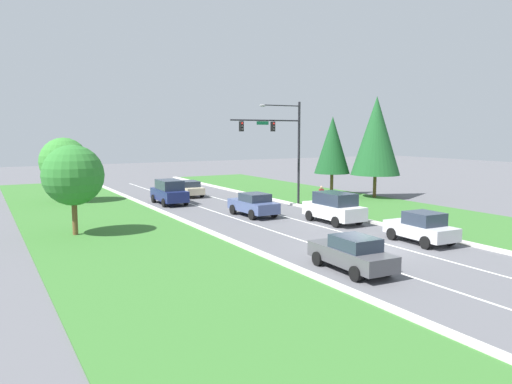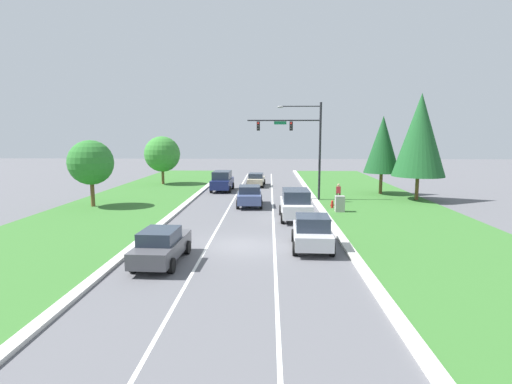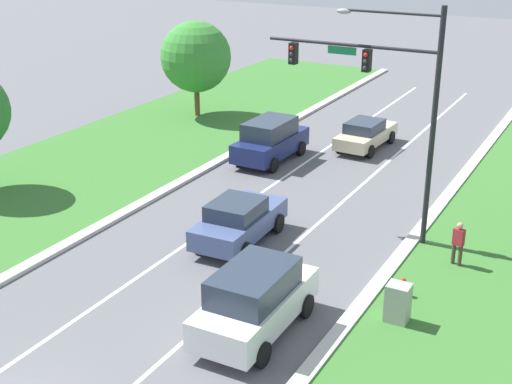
{
  "view_description": "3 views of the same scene",
  "coord_description": "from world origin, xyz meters",
  "px_view_note": "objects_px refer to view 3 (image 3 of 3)",
  "views": [
    {
      "loc": [
        -18.05,
        -20.06,
        6.27
      ],
      "look_at": [
        1.13,
        14.05,
        1.55
      ],
      "focal_mm": 35.0,
      "sensor_mm": 36.0,
      "label": 1
    },
    {
      "loc": [
        1.51,
        -20.81,
        5.9
      ],
      "look_at": [
        0.47,
        10.15,
        1.48
      ],
      "focal_mm": 28.0,
      "sensor_mm": 36.0,
      "label": 2
    },
    {
      "loc": [
        12.14,
        -9.03,
        11.67
      ],
      "look_at": [
        -0.08,
        13.42,
        1.63
      ],
      "focal_mm": 50.0,
      "sensor_mm": 36.0,
      "label": 3
    }
  ],
  "objects_px": {
    "traffic_signal_mast": "(388,90)",
    "pedestrian": "(458,242)",
    "white_suv": "(255,300)",
    "fire_hydrant": "(403,288)",
    "champagne_sedan": "(366,134)",
    "slate_blue_sedan": "(239,220)",
    "oak_near_left_tree": "(196,57)",
    "navy_suv": "(270,140)",
    "utility_cabinet": "(398,304)"
  },
  "relations": [
    {
      "from": "white_suv",
      "to": "traffic_signal_mast",
      "type": "bearing_deg",
      "value": 83.16
    },
    {
      "from": "pedestrian",
      "to": "champagne_sedan",
      "type": "bearing_deg",
      "value": -40.15
    },
    {
      "from": "traffic_signal_mast",
      "to": "champagne_sedan",
      "type": "relative_size",
      "value": 1.86
    },
    {
      "from": "white_suv",
      "to": "champagne_sedan",
      "type": "height_order",
      "value": "white_suv"
    },
    {
      "from": "utility_cabinet",
      "to": "oak_near_left_tree",
      "type": "height_order",
      "value": "oak_near_left_tree"
    },
    {
      "from": "pedestrian",
      "to": "utility_cabinet",
      "type": "bearing_deg",
      "value": 97.67
    },
    {
      "from": "champagne_sedan",
      "to": "utility_cabinet",
      "type": "xyz_separation_m",
      "value": [
        6.96,
        -15.94,
        -0.13
      ]
    },
    {
      "from": "fire_hydrant",
      "to": "white_suv",
      "type": "bearing_deg",
      "value": -128.23
    },
    {
      "from": "navy_suv",
      "to": "utility_cabinet",
      "type": "xyz_separation_m",
      "value": [
        10.43,
        -11.71,
        -0.44
      ]
    },
    {
      "from": "navy_suv",
      "to": "fire_hydrant",
      "type": "xyz_separation_m",
      "value": [
        10.11,
        -10.13,
        -0.75
      ]
    },
    {
      "from": "utility_cabinet",
      "to": "pedestrian",
      "type": "bearing_deg",
      "value": 81.72
    },
    {
      "from": "champagne_sedan",
      "to": "oak_near_left_tree",
      "type": "distance_m",
      "value": 11.67
    },
    {
      "from": "slate_blue_sedan",
      "to": "oak_near_left_tree",
      "type": "distance_m",
      "value": 18.37
    },
    {
      "from": "traffic_signal_mast",
      "to": "pedestrian",
      "type": "bearing_deg",
      "value": -19.9
    },
    {
      "from": "navy_suv",
      "to": "champagne_sedan",
      "type": "bearing_deg",
      "value": 51.7
    },
    {
      "from": "traffic_signal_mast",
      "to": "utility_cabinet",
      "type": "distance_m",
      "value": 8.15
    },
    {
      "from": "champagne_sedan",
      "to": "oak_near_left_tree",
      "type": "relative_size",
      "value": 0.82
    },
    {
      "from": "slate_blue_sedan",
      "to": "oak_near_left_tree",
      "type": "relative_size",
      "value": 0.8
    },
    {
      "from": "traffic_signal_mast",
      "to": "oak_near_left_tree",
      "type": "bearing_deg",
      "value": 144.29
    },
    {
      "from": "champagne_sedan",
      "to": "traffic_signal_mast",
      "type": "bearing_deg",
      "value": -64.19
    },
    {
      "from": "traffic_signal_mast",
      "to": "pedestrian",
      "type": "relative_size",
      "value": 5.2
    },
    {
      "from": "pedestrian",
      "to": "white_suv",
      "type": "bearing_deg",
      "value": 75.27
    },
    {
      "from": "traffic_signal_mast",
      "to": "white_suv",
      "type": "distance_m",
      "value": 9.56
    },
    {
      "from": "slate_blue_sedan",
      "to": "white_suv",
      "type": "height_order",
      "value": "white_suv"
    },
    {
      "from": "slate_blue_sedan",
      "to": "pedestrian",
      "type": "bearing_deg",
      "value": 12.07
    },
    {
      "from": "utility_cabinet",
      "to": "pedestrian",
      "type": "distance_m",
      "value": 4.65
    },
    {
      "from": "white_suv",
      "to": "champagne_sedan",
      "type": "bearing_deg",
      "value": 99.94
    },
    {
      "from": "pedestrian",
      "to": "oak_near_left_tree",
      "type": "distance_m",
      "value": 22.76
    },
    {
      "from": "utility_cabinet",
      "to": "pedestrian",
      "type": "height_order",
      "value": "pedestrian"
    },
    {
      "from": "navy_suv",
      "to": "fire_hydrant",
      "type": "height_order",
      "value": "navy_suv"
    },
    {
      "from": "champagne_sedan",
      "to": "fire_hydrant",
      "type": "distance_m",
      "value": 15.82
    },
    {
      "from": "navy_suv",
      "to": "pedestrian",
      "type": "distance_m",
      "value": 13.19
    },
    {
      "from": "white_suv",
      "to": "champagne_sedan",
      "type": "relative_size",
      "value": 1.01
    },
    {
      "from": "white_suv",
      "to": "fire_hydrant",
      "type": "bearing_deg",
      "value": 51.25
    },
    {
      "from": "white_suv",
      "to": "oak_near_left_tree",
      "type": "height_order",
      "value": "oak_near_left_tree"
    },
    {
      "from": "white_suv",
      "to": "utility_cabinet",
      "type": "xyz_separation_m",
      "value": [
        3.55,
        2.51,
        -0.44
      ]
    },
    {
      "from": "champagne_sedan",
      "to": "utility_cabinet",
      "type": "distance_m",
      "value": 17.39
    },
    {
      "from": "traffic_signal_mast",
      "to": "pedestrian",
      "type": "height_order",
      "value": "traffic_signal_mast"
    },
    {
      "from": "champagne_sedan",
      "to": "oak_near_left_tree",
      "type": "bearing_deg",
      "value": 177.4
    },
    {
      "from": "champagne_sedan",
      "to": "pedestrian",
      "type": "relative_size",
      "value": 2.8
    },
    {
      "from": "white_suv",
      "to": "fire_hydrant",
      "type": "distance_m",
      "value": 5.26
    },
    {
      "from": "oak_near_left_tree",
      "to": "navy_suv",
      "type": "bearing_deg",
      "value": -34.17
    },
    {
      "from": "navy_suv",
      "to": "traffic_signal_mast",
      "type": "bearing_deg",
      "value": -36.07
    },
    {
      "from": "navy_suv",
      "to": "slate_blue_sedan",
      "type": "distance_m",
      "value": 9.66
    },
    {
      "from": "slate_blue_sedan",
      "to": "utility_cabinet",
      "type": "relative_size",
      "value": 3.57
    },
    {
      "from": "navy_suv",
      "to": "utility_cabinet",
      "type": "relative_size",
      "value": 3.75
    },
    {
      "from": "traffic_signal_mast",
      "to": "slate_blue_sedan",
      "type": "relative_size",
      "value": 1.9
    },
    {
      "from": "champagne_sedan",
      "to": "fire_hydrant",
      "type": "xyz_separation_m",
      "value": [
        6.63,
        -14.36,
        -0.44
      ]
    },
    {
      "from": "traffic_signal_mast",
      "to": "white_suv",
      "type": "relative_size",
      "value": 1.85
    },
    {
      "from": "traffic_signal_mast",
      "to": "pedestrian",
      "type": "xyz_separation_m",
      "value": [
        3.3,
        -1.19,
        -4.81
      ]
    }
  ]
}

